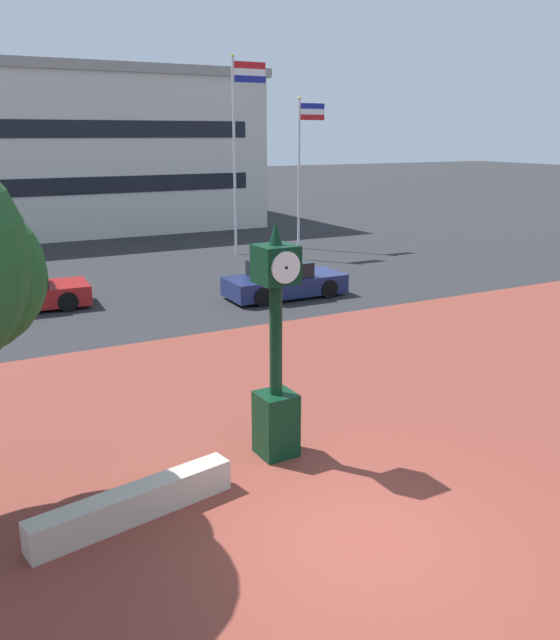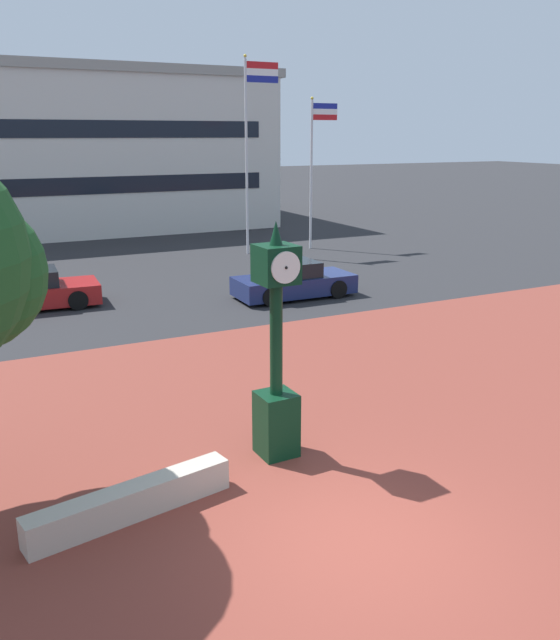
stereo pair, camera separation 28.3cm
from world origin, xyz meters
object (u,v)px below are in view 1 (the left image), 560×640
at_px(street_clock, 276,362).
at_px(car_street_near, 22,292).
at_px(car_street_far, 284,281).
at_px(flagpole_secondary, 301,162).
at_px(flagpole_primary, 238,140).

bearing_deg(street_clock, car_street_near, 99.77).
height_order(street_clock, car_street_far, street_clock).
xyz_separation_m(street_clock, car_street_near, (-2.60, 12.79, -1.17)).
distance_m(car_street_far, flagpole_secondary, 10.97).
bearing_deg(flagpole_secondary, car_street_far, -123.13).
bearing_deg(flagpole_secondary, car_street_near, -156.19).
bearing_deg(flagpole_primary, car_street_far, -104.66).
distance_m(street_clock, flagpole_primary, 20.86).
bearing_deg(street_clock, car_street_far, 59.27).
height_order(car_street_near, flagpole_secondary, flagpole_secondary).
bearing_deg(car_street_near, street_clock, 14.82).
distance_m(car_street_near, flagpole_primary, 13.10).
bearing_deg(car_street_near, flagpole_primary, 123.58).
height_order(street_clock, car_street_near, street_clock).
height_order(street_clock, flagpole_secondary, flagpole_secondary).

